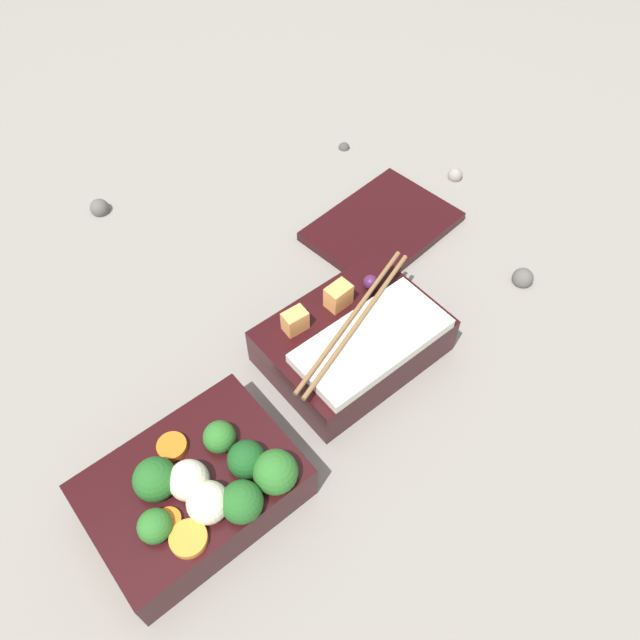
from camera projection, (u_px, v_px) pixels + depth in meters
name	position (u px, v px, depth m)	size (l,w,h in m)	color
ground_plane	(273.00, 415.00, 0.65)	(3.00, 3.00, 0.00)	gray
bento_tray_vegetable	(198.00, 488.00, 0.57)	(0.19, 0.14, 0.08)	black
bento_tray_rice	(354.00, 340.00, 0.68)	(0.21, 0.14, 0.08)	black
bento_lid	(382.00, 227.00, 0.82)	(0.18, 0.13, 0.01)	black
pebble_0	(455.00, 175.00, 0.88)	(0.02, 0.02, 0.02)	gray
pebble_1	(523.00, 278.00, 0.76)	(0.03, 0.03, 0.03)	#595651
pebble_2	(100.00, 208.00, 0.84)	(0.03, 0.03, 0.03)	#595651
pebble_3	(344.00, 146.00, 0.92)	(0.02, 0.02, 0.02)	#474442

